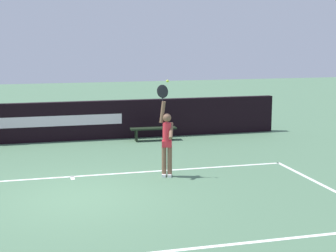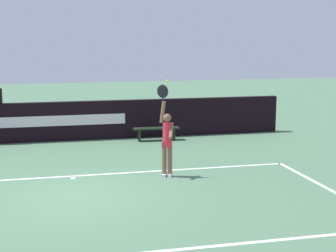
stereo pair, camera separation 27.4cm
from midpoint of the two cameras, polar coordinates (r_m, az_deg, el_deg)
ground_plane at (r=12.00m, az=-9.26°, el=-7.55°), size 60.00×60.00×0.00m
court_lines at (r=11.21m, az=-8.94°, el=-8.77°), size 11.70×5.30×0.00m
back_wall at (r=18.27m, az=-10.87°, el=0.51°), size 15.67×0.27×1.35m
tennis_player at (r=13.23m, az=0.46°, el=-1.44°), size 0.46×0.45×2.38m
tennis_ball at (r=13.03m, az=0.57°, el=4.93°), size 0.07×0.07×0.07m
courtside_bench_near at (r=18.01m, az=-0.84°, el=-0.50°), size 1.60×0.42×0.45m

